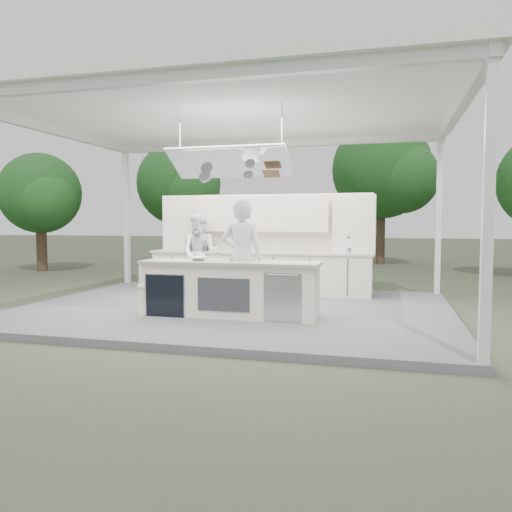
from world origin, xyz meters
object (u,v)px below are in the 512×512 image
(demo_island, at_px, (229,289))
(head_chef, at_px, (242,257))
(back_counter, at_px, (260,272))
(sous_chef, at_px, (200,253))

(demo_island, bearing_deg, head_chef, 49.97)
(demo_island, relative_size, head_chef, 1.55)
(back_counter, height_order, sous_chef, sous_chef)
(demo_island, bearing_deg, back_counter, 93.63)
(back_counter, xyz_separation_m, head_chef, (0.36, -2.60, 0.53))
(demo_island, xyz_separation_m, back_counter, (-0.18, 2.81, 0.00))
(head_chef, relative_size, sous_chef, 1.11)
(demo_island, distance_m, back_counter, 2.82)
(demo_island, relative_size, back_counter, 0.61)
(back_counter, distance_m, sous_chef, 1.41)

